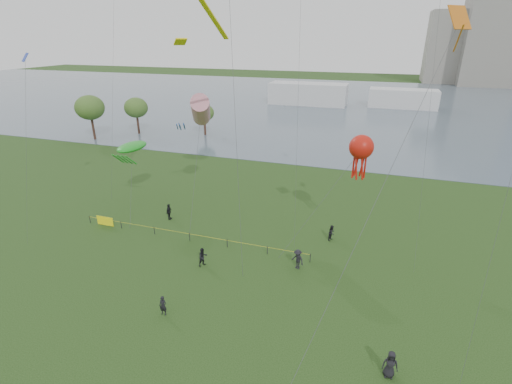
% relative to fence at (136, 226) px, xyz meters
% --- Properties ---
extents(ground_plane, '(400.00, 400.00, 0.00)m').
position_rel_fence_xyz_m(ground_plane, '(14.38, -14.16, -0.55)').
color(ground_plane, '#193210').
extents(lake, '(400.00, 120.00, 0.08)m').
position_rel_fence_xyz_m(lake, '(14.38, 85.84, -0.53)').
color(lake, slate).
rests_on(lake, ground_plane).
extents(building_mid, '(20.00, 20.00, 38.00)m').
position_rel_fence_xyz_m(building_mid, '(60.38, 147.84, 18.45)').
color(building_mid, gray).
rests_on(building_mid, ground_plane).
extents(building_low, '(16.00, 18.00, 28.00)m').
position_rel_fence_xyz_m(building_low, '(46.38, 153.84, 13.45)').
color(building_low, gray).
rests_on(building_low, ground_plane).
extents(pavilion_left, '(22.00, 8.00, 6.00)m').
position_rel_fence_xyz_m(pavilion_left, '(2.38, 80.84, 2.45)').
color(pavilion_left, silver).
rests_on(pavilion_left, ground_plane).
extents(pavilion_right, '(18.00, 7.00, 5.00)m').
position_rel_fence_xyz_m(pavilion_right, '(28.38, 83.84, 1.95)').
color(pavilion_right, silver).
rests_on(pavilion_right, ground_plane).
extents(trees, '(23.57, 14.53, 8.41)m').
position_rel_fence_xyz_m(trees, '(-24.05, 32.87, 4.98)').
color(trees, '#362118').
rests_on(trees, ground_plane).
extents(fence, '(24.07, 0.07, 1.05)m').
position_rel_fence_xyz_m(fence, '(0.00, 0.00, 0.00)').
color(fence, black).
rests_on(fence, ground_plane).
extents(spectator_a, '(1.01, 1.06, 1.73)m').
position_rel_fence_xyz_m(spectator_a, '(9.27, -3.49, 0.31)').
color(spectator_a, black).
rests_on(spectator_a, ground_plane).
extents(spectator_b, '(1.38, 1.17, 1.85)m').
position_rel_fence_xyz_m(spectator_b, '(17.24, -1.33, 0.37)').
color(spectator_b, black).
rests_on(spectator_b, ground_plane).
extents(spectator_c, '(0.53, 1.10, 1.81)m').
position_rel_fence_xyz_m(spectator_c, '(1.83, 3.46, 0.35)').
color(spectator_c, black).
rests_on(spectator_c, ground_plane).
extents(spectator_d, '(0.94, 0.65, 1.84)m').
position_rel_fence_xyz_m(spectator_d, '(24.78, -10.52, 0.36)').
color(spectator_d, black).
rests_on(spectator_d, ground_plane).
extents(spectator_f, '(0.59, 0.40, 1.55)m').
position_rel_fence_xyz_m(spectator_f, '(9.25, -10.04, 0.22)').
color(spectator_f, black).
rests_on(spectator_f, ground_plane).
extents(spectator_g, '(0.87, 0.96, 1.61)m').
position_rel_fence_xyz_m(spectator_g, '(19.41, 4.49, 0.25)').
color(spectator_g, black).
rests_on(spectator_g, ground_plane).
extents(kite_windsock, '(4.33, 8.53, 13.47)m').
position_rel_fence_xyz_m(kite_windsock, '(4.57, 7.09, 10.94)').
color(kite_windsock, '#3F3F42').
extents(kite_creature, '(3.69, 7.59, 7.62)m').
position_rel_fence_xyz_m(kite_creature, '(-3.55, 5.66, 6.60)').
color(kite_creature, '#3F3F42').
extents(kite_octopus, '(7.11, 5.83, 10.81)m').
position_rel_fence_xyz_m(kite_octopus, '(21.28, 4.43, 9.09)').
color(kite_octopus, '#3F3F42').
extents(kite_delta, '(7.85, 14.59, 20.20)m').
position_rel_fence_xyz_m(kite_delta, '(25.24, -5.94, 17.70)').
color(kite_delta, '#3F3F42').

